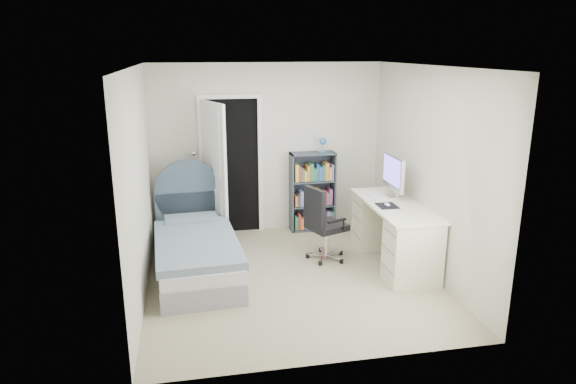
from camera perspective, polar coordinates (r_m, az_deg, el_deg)
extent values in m
cube|color=gray|center=(6.34, 0.38, -9.68)|extent=(3.40, 3.60, 0.05)
cube|color=white|center=(5.73, 0.43, 14.04)|extent=(3.40, 3.60, 0.05)
cube|color=beige|center=(7.66, -2.29, 4.84)|extent=(3.40, 0.05, 2.50)
cube|color=beige|center=(4.21, 5.31, -4.38)|extent=(3.40, 0.05, 2.50)
cube|color=beige|center=(5.83, -16.47, 0.72)|extent=(0.05, 3.60, 2.50)
cube|color=beige|center=(6.46, 15.59, 2.22)|extent=(0.05, 3.60, 2.50)
cube|color=black|center=(7.62, -6.33, 2.78)|extent=(0.80, 0.01, 2.00)
cube|color=white|center=(7.58, -9.55, 2.57)|extent=(0.06, 0.06, 2.00)
cube|color=white|center=(7.64, -3.10, 2.88)|extent=(0.06, 0.06, 2.00)
cube|color=white|center=(7.44, -6.55, 10.49)|extent=(0.92, 0.06, 0.06)
cube|color=white|center=(7.22, -8.18, 1.98)|extent=(0.30, 0.77, 2.00)
cube|color=gray|center=(6.47, -10.06, -7.93)|extent=(1.05, 2.00, 0.25)
cube|color=silver|center=(6.39, -10.15, -6.32)|extent=(1.03, 1.96, 0.16)
cube|color=gray|center=(6.26, -10.12, -5.66)|extent=(1.07, 1.71, 0.10)
cube|color=gray|center=(7.00, -10.68, -3.19)|extent=(0.72, 0.43, 0.12)
cube|color=#3D4E5E|center=(7.32, -10.84, -2.93)|extent=(0.93, 0.12, 0.78)
cylinder|color=#3D4E5E|center=(7.21, -11.00, 0.01)|extent=(0.93, 0.12, 0.93)
cylinder|color=tan|center=(7.44, -12.91, -3.76)|extent=(0.04, 0.04, 0.53)
cylinder|color=tan|center=(7.78, -12.84, -2.88)|extent=(0.04, 0.04, 0.53)
cylinder|color=tan|center=(7.43, -10.10, -3.62)|extent=(0.04, 0.04, 0.53)
cylinder|color=tan|center=(7.77, -10.16, -2.75)|extent=(0.04, 0.04, 0.53)
cube|color=tan|center=(7.53, -11.61, -1.44)|extent=(0.42, 0.42, 0.03)
cube|color=tan|center=(7.63, -11.47, -3.81)|extent=(0.38, 0.38, 0.02)
cube|color=#B24C33|center=(7.52, -12.02, -1.25)|extent=(0.17, 0.23, 0.03)
cube|color=#3F598C|center=(7.51, -12.04, -1.03)|extent=(0.16, 0.22, 0.03)
cube|color=#D8CC7F|center=(7.50, -12.05, -0.81)|extent=(0.15, 0.21, 0.03)
cylinder|color=silver|center=(7.80, -10.40, -4.69)|extent=(0.18, 0.18, 0.02)
cylinder|color=silver|center=(7.60, -10.63, -0.22)|extent=(0.01, 0.01, 1.27)
sphere|color=silver|center=(7.43, -10.44, 4.23)|extent=(0.07, 0.07, 0.07)
cube|color=#3A444F|center=(7.71, 0.37, -0.07)|extent=(0.02, 0.29, 1.20)
cube|color=#3A444F|center=(7.85, 5.02, 0.17)|extent=(0.02, 0.29, 1.20)
cube|color=#3A444F|center=(7.64, 2.78, 4.30)|extent=(0.67, 0.29, 0.02)
cube|color=#3A444F|center=(7.95, 2.66, -4.03)|extent=(0.67, 0.29, 0.02)
cube|color=#3A444F|center=(7.90, 2.48, 0.31)|extent=(0.67, 0.01, 1.20)
cube|color=#3A444F|center=(7.83, 2.70, -1.47)|extent=(0.63, 0.27, 0.02)
cube|color=#3A444F|center=(7.73, 2.73, 1.24)|extent=(0.63, 0.27, 0.02)
cylinder|color=#2973B4|center=(7.67, 3.82, 4.48)|extent=(0.11, 0.11, 0.02)
cylinder|color=silver|center=(7.65, 3.83, 5.04)|extent=(0.02, 0.02, 0.15)
sphere|color=#2973B4|center=(7.61, 3.90, 5.64)|extent=(0.11, 0.11, 0.11)
cube|color=#337F4C|center=(7.84, 0.84, -3.38)|extent=(0.04, 0.20, 0.20)
cube|color=#B23333|center=(7.84, 1.16, -3.20)|extent=(0.03, 0.20, 0.25)
cube|color=orange|center=(7.86, 1.48, -3.45)|extent=(0.05, 0.20, 0.17)
cube|color=#335999|center=(7.87, 1.84, -3.47)|extent=(0.04, 0.20, 0.16)
cube|color=#994C7F|center=(7.88, 2.14, -3.44)|extent=(0.03, 0.20, 0.16)
cube|color=#994C7F|center=(7.89, 2.45, -3.29)|extent=(0.04, 0.20, 0.20)
cube|color=#B23333|center=(7.90, 2.77, -3.34)|extent=(0.04, 0.20, 0.18)
cube|color=#337F4C|center=(7.91, 3.09, -3.26)|extent=(0.04, 0.20, 0.20)
cube|color=#3F3F3F|center=(7.92, 3.35, -3.38)|extent=(0.02, 0.20, 0.15)
cube|color=#335999|center=(7.93, 3.67, -3.34)|extent=(0.05, 0.20, 0.16)
cube|color=#7F72B2|center=(7.95, 4.04, -3.30)|extent=(0.04, 0.20, 0.16)
cube|color=#7F72B2|center=(7.94, 4.42, -2.94)|extent=(0.06, 0.20, 0.26)
cube|color=#337F4C|center=(7.96, 4.81, -2.91)|extent=(0.04, 0.20, 0.26)
cube|color=orange|center=(7.73, 0.81, -0.92)|extent=(0.03, 0.20, 0.16)
cube|color=#3F3F3F|center=(7.74, 1.10, -0.84)|extent=(0.03, 0.20, 0.18)
cube|color=#7F72B2|center=(7.74, 1.43, -0.64)|extent=(0.05, 0.20, 0.23)
cube|color=#337F4C|center=(7.76, 1.83, -0.88)|extent=(0.05, 0.20, 0.15)
cube|color=#3F3F3F|center=(7.77, 2.18, -0.83)|extent=(0.03, 0.20, 0.16)
cube|color=#3F3F3F|center=(7.78, 2.43, -0.84)|extent=(0.03, 0.20, 0.16)
cube|color=#335999|center=(7.77, 2.70, -0.49)|extent=(0.03, 0.20, 0.25)
cube|color=orange|center=(7.79, 2.98, -0.75)|extent=(0.03, 0.20, 0.17)
cube|color=orange|center=(7.79, 3.28, -0.45)|extent=(0.04, 0.20, 0.25)
cube|color=#994C7F|center=(7.81, 3.64, -0.70)|extent=(0.05, 0.20, 0.18)
cube|color=#B23333|center=(7.82, 4.02, -0.54)|extent=(0.04, 0.20, 0.22)
cube|color=#7F72B2|center=(7.84, 4.32, -0.65)|extent=(0.03, 0.20, 0.18)
cube|color=#994C7F|center=(7.84, 4.62, -0.43)|extent=(0.04, 0.20, 0.24)
cube|color=#D8BF4C|center=(7.62, 0.89, 2.20)|extent=(0.05, 0.20, 0.26)
cube|color=#B23333|center=(7.63, 1.26, 2.09)|extent=(0.04, 0.20, 0.22)
cube|color=#337F4C|center=(7.65, 1.55, 2.00)|extent=(0.03, 0.20, 0.20)
cube|color=#D8BF4C|center=(7.66, 1.83, 1.86)|extent=(0.04, 0.20, 0.15)
cube|color=orange|center=(7.66, 2.16, 2.16)|extent=(0.04, 0.20, 0.23)
cube|color=#337F4C|center=(7.67, 2.53, 2.28)|extent=(0.05, 0.20, 0.26)
cube|color=#337F4C|center=(7.69, 2.91, 2.03)|extent=(0.04, 0.20, 0.19)
cube|color=#335999|center=(7.69, 3.19, 2.26)|extent=(0.03, 0.20, 0.25)
cube|color=#335999|center=(7.71, 3.52, 2.13)|extent=(0.05, 0.20, 0.21)
cube|color=#337F4C|center=(7.72, 3.86, 2.23)|extent=(0.03, 0.20, 0.23)
cube|color=orange|center=(7.72, 4.22, 2.37)|extent=(0.05, 0.20, 0.27)
cube|color=#D8BF4C|center=(7.74, 4.56, 2.12)|extent=(0.03, 0.20, 0.19)
cube|color=#7F72B2|center=(7.75, 4.83, 2.28)|extent=(0.03, 0.20, 0.23)
cube|color=beige|center=(6.60, 11.84, -1.45)|extent=(0.66, 1.64, 0.03)
cube|color=beige|center=(6.23, 13.68, -6.51)|extent=(0.61, 0.44, 0.77)
cube|color=beige|center=(7.23, 9.91, -3.15)|extent=(0.61, 0.44, 0.77)
cube|color=silver|center=(6.92, 11.65, -0.44)|extent=(0.18, 0.18, 0.01)
cube|color=silver|center=(6.90, 11.96, 0.57)|extent=(0.03, 0.07, 0.24)
cube|color=silver|center=(6.83, 11.63, 2.15)|extent=(0.05, 0.61, 0.44)
cube|color=#635BDE|center=(6.82, 11.43, 2.32)|extent=(0.00, 0.55, 0.35)
cube|color=white|center=(6.83, 9.79, -0.54)|extent=(0.14, 0.44, 0.02)
cube|color=black|center=(6.49, 10.96, -1.51)|extent=(0.24, 0.29, 0.00)
ellipsoid|color=white|center=(6.49, 10.97, -1.38)|extent=(0.07, 0.11, 0.03)
cube|color=silver|center=(6.93, 5.09, -6.73)|extent=(0.25, 0.12, 0.02)
cylinder|color=black|center=(7.01, 5.89, -6.73)|extent=(0.07, 0.07, 0.05)
cube|color=silver|center=(6.97, 3.95, -6.57)|extent=(0.05, 0.26, 0.02)
cylinder|color=black|center=(7.09, 3.65, -6.42)|extent=(0.07, 0.07, 0.05)
cube|color=silver|center=(6.86, 3.24, -6.93)|extent=(0.25, 0.10, 0.02)
cylinder|color=black|center=(6.88, 2.20, -7.12)|extent=(0.07, 0.07, 0.05)
cube|color=silver|center=(6.75, 3.94, -7.32)|extent=(0.17, 0.23, 0.02)
cylinder|color=black|center=(6.66, 3.60, -7.92)|extent=(0.07, 0.07, 0.05)
cube|color=silver|center=(6.80, 5.11, -7.20)|extent=(0.19, 0.22, 0.02)
cylinder|color=black|center=(6.74, 5.96, -7.66)|extent=(0.07, 0.07, 0.05)
cylinder|color=silver|center=(6.79, 4.30, -5.46)|extent=(0.06, 0.06, 0.38)
cube|color=black|center=(6.72, 4.33, -3.80)|extent=(0.56, 0.56, 0.08)
cube|color=black|center=(6.52, 2.97, -1.71)|extent=(0.20, 0.40, 0.50)
cube|color=black|center=(6.48, 5.46, -3.21)|extent=(0.27, 0.13, 0.03)
cube|color=black|center=(6.84, 3.07, -2.13)|extent=(0.27, 0.13, 0.03)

